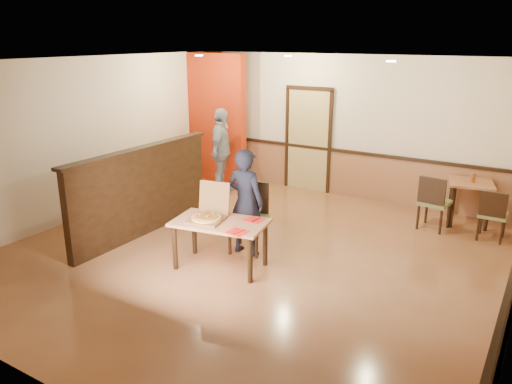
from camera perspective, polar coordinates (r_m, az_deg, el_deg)
floor at (r=7.52m, az=-0.28°, el=-7.15°), size 7.00×7.00×0.00m
ceiling at (r=6.85m, az=-0.31°, el=14.67°), size 7.00×7.00×0.00m
wall_back at (r=10.14m, az=10.26°, el=7.33°), size 7.00×0.00×7.00m
wall_left at (r=9.34m, az=-18.98°, el=5.81°), size 0.00×7.00×7.00m
wainscot_back at (r=10.31m, az=9.91°, el=2.10°), size 7.00×0.04×0.90m
chair_rail_back at (r=10.18m, az=10.01°, el=4.63°), size 7.00×0.06×0.06m
back_door at (r=10.48m, az=5.99°, el=5.88°), size 0.90×0.06×2.10m
booth_partition at (r=8.28m, az=-12.88°, el=0.19°), size 0.20×3.10×1.44m
red_accent_panel at (r=11.09m, az=-4.94°, el=8.39°), size 1.60×0.20×2.78m
spot_a at (r=9.64m, az=-6.53°, el=15.24°), size 0.14×0.14×0.02m
spot_b at (r=9.42m, az=3.70°, el=15.26°), size 0.14×0.14×0.02m
spot_c at (r=7.65m, az=15.18°, el=14.23°), size 0.14×0.14×0.02m
main_table at (r=6.93m, az=-4.14°, el=-4.18°), size 1.40×0.95×0.69m
diner_chair at (r=7.51m, az=-0.73°, el=-2.52°), size 0.61×0.61×1.04m
side_chair_left at (r=8.80m, az=19.64°, el=-0.94°), size 0.52×0.52×0.94m
side_chair_right at (r=8.70m, az=25.44°, el=-2.21°), size 0.41×0.41×0.84m
side_table at (r=9.29m, az=23.26°, el=0.05°), size 0.85×0.85×0.76m
diner at (r=7.30m, az=-1.18°, el=-1.17°), size 0.59×0.39×1.60m
passerby at (r=10.29m, az=-3.98°, el=4.71°), size 0.75×1.11×1.74m
pizza_box at (r=6.95m, az=-5.52°, el=-2.69°), size 0.55×0.62×0.48m
pizza at (r=6.91m, az=-5.69°, el=-2.93°), size 0.51×0.51×0.03m
napkin_near at (r=6.51m, az=-2.17°, el=-4.58°), size 0.26×0.26×0.01m
napkin_far at (r=6.92m, az=-0.23°, el=-3.18°), size 0.25×0.25×0.01m
condiment at (r=9.19m, az=23.57°, el=1.51°), size 0.07×0.07×0.16m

